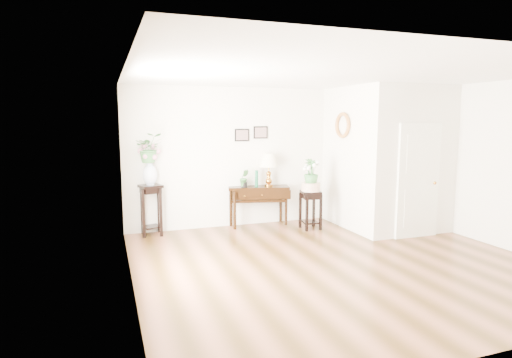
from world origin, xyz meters
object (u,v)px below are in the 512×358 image
plant_stand_a (151,210)px  table_lamp (269,169)px  console_table (259,206)px  plant_stand_b (310,210)px

plant_stand_a → table_lamp: bearing=0.4°
console_table → plant_stand_b: 1.07m
plant_stand_a → console_table: bearing=0.5°
plant_stand_a → plant_stand_b: bearing=-11.0°
console_table → plant_stand_b: bearing=-20.4°
console_table → plant_stand_b: console_table is taller
plant_stand_b → table_lamp: bearing=137.1°
table_lamp → plant_stand_a: 2.47m
console_table → table_lamp: size_ratio=1.81×
table_lamp → plant_stand_b: size_ratio=0.88×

